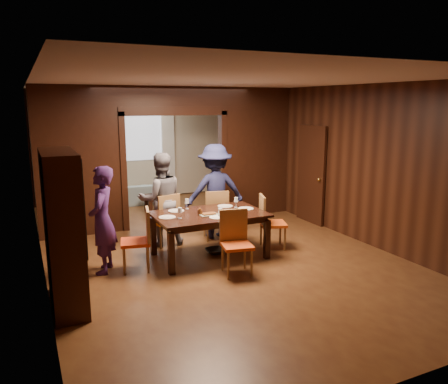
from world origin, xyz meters
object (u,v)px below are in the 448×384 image
person_navy (215,191)px  person_purple (102,220)px  chair_left (135,240)px  hutch (63,231)px  chair_far_l (164,219)px  chair_near (237,243)px  dining_table (209,235)px  chair_right (273,222)px  chair_far_r (215,214)px  coffee_table (161,203)px  person_grey (161,199)px  sofa (139,194)px

person_navy → person_purple: bearing=29.4°
chair_left → hutch: (-1.09, -0.82, 0.52)m
chair_far_l → chair_near: (0.58, -1.82, 0.00)m
dining_table → chair_right: chair_right is taller
chair_left → chair_far_r: 2.00m
chair_left → coffee_table: bearing=169.7°
chair_left → chair_far_l: (0.77, 1.00, 0.00)m
chair_left → chair_far_r: bearing=130.4°
person_grey → chair_far_l: bearing=133.4°
person_navy → hutch: hutch is taller
person_grey → hutch: (-1.83, -1.87, 0.15)m
chair_right → chair_near: size_ratio=1.00×
person_purple → person_grey: bearing=148.5°
coffee_table → chair_left: chair_left is taller
person_purple → person_navy: bearing=133.4°
sofa → chair_left: (-1.20, -4.53, 0.23)m
coffee_table → person_purple: bearing=-119.8°
person_navy → sofa: bearing=-72.5°
chair_near → chair_right: bearing=46.8°
dining_table → hutch: 2.61m
dining_table → chair_far_l: bearing=118.7°
chair_left → chair_right: (2.48, -0.00, 0.00)m
chair_right → hutch: 3.70m
sofa → chair_right: size_ratio=1.80×
person_navy → dining_table: (-0.55, -0.99, -0.52)m
coffee_table → chair_far_l: bearing=-105.8°
dining_table → sofa: bearing=90.9°
person_navy → person_grey: bearing=8.4°
sofa → chair_far_l: bearing=87.7°
person_navy → hutch: bearing=40.3°
sofa → chair_far_r: bearing=103.6°
person_navy → chair_far_r: size_ratio=1.86×
sofa → dining_table: dining_table is taller
sofa → hutch: (-2.30, -5.35, 0.75)m
person_purple → person_navy: person_navy is taller
dining_table → hutch: hutch is taller
hutch → dining_table: bearing=20.7°
person_navy → chair_far_l: (-1.05, -0.06, -0.42)m
person_navy → chair_far_l: size_ratio=1.86×
coffee_table → hutch: bearing=-120.7°
chair_near → chair_left: bearing=159.9°
chair_far_r → chair_near: same height
hutch → coffee_table: bearing=59.3°
chair_far_l → hutch: (-1.86, -1.82, 0.52)m
chair_near → sofa: bearing=102.7°
dining_table → chair_right: bearing=-3.6°
coffee_table → hutch: 5.11m
person_purple → person_grey: 1.50m
chair_far_l → chair_far_r: bearing=163.1°
chair_far_r → chair_near: 1.80m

